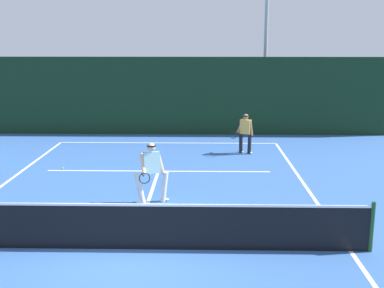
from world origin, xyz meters
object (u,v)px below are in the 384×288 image
(player_near, at_px, (152,170))
(light_pole, at_px, (267,19))
(player_far, at_px, (245,132))
(tennis_ball, at_px, (63,168))

(player_near, xyz_separation_m, light_pole, (4.37, 11.14, 4.37))
(player_far, distance_m, light_pole, 7.08)
(player_far, distance_m, tennis_ball, 6.92)
(player_far, bearing_deg, player_near, 87.84)
(player_near, bearing_deg, light_pole, -127.41)
(tennis_ball, bearing_deg, light_pole, 45.08)
(player_near, distance_m, player_far, 6.53)
(light_pole, bearing_deg, player_far, -104.30)
(player_far, relative_size, light_pole, 0.18)
(tennis_ball, xyz_separation_m, light_pole, (7.78, 7.80, 5.25))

